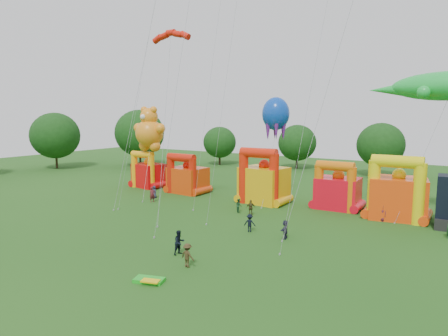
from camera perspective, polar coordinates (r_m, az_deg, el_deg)
The scene contains 22 objects.
ground at distance 30.83m, azimuth -17.77°, elevation -13.83°, with size 160.00×160.00×0.00m, color #1E5016.
tree_ring at distance 30.47m, azimuth -18.81°, elevation -1.91°, with size 125.25×127.37×12.07m.
bouncy_castle_0 at distance 62.15m, azimuth -10.85°, elevation -0.73°, with size 4.98×4.27×5.62m.
bouncy_castle_1 at distance 56.89m, azimuth -5.36°, elevation -1.38°, with size 5.30×4.41×5.71m.
bouncy_castle_2 at distance 50.42m, azimuth 5.58°, elevation -1.99°, with size 5.90×4.99×7.04m.
bouncy_castle_3 at distance 48.95m, azimuth 15.87°, elevation -3.09°, with size 4.97×4.04×5.78m.
bouncy_castle_4 at distance 46.36m, azimuth 23.53°, elevation -3.51°, with size 6.28×5.36×6.95m.
teddy_bear_kite at distance 56.83m, azimuth -10.90°, elevation 1.06°, with size 8.11×9.26×12.35m.
gecko_kite at distance 46.06m, azimuth 27.66°, elevation 4.67°, with size 14.63×6.91×15.62m.
octopus_kite at distance 51.79m, azimuth 6.79°, elevation 2.61°, with size 3.69×9.26×13.47m.
parafoil_kites at distance 41.16m, azimuth -2.21°, elevation 9.19°, with size 27.98×10.32×30.14m.
diamond_kites at distance 41.77m, azimuth -2.22°, elevation 14.55°, with size 25.02×16.78×38.03m.
folded_kite_bundle at distance 28.08m, azimuth -10.62°, elevation -15.47°, with size 2.21×1.56×0.31m.
spectator_0 at distance 54.03m, azimuth -9.93°, elevation -3.38°, with size 0.82×0.53×1.68m, color #2B2D47.
spectator_1 at distance 51.59m, azimuth -10.21°, elevation -3.75°, with size 0.72×0.47×1.97m, color maroon.
spectator_2 at distance 45.63m, azimuth 2.13°, elevation -5.38°, with size 0.77×0.60×1.59m, color #1C4826.
spectator_3 at distance 38.28m, azimuth 3.70°, elevation -7.86°, with size 1.12×0.64×1.73m, color black.
spectator_4 at distance 44.32m, azimuth 3.85°, elevation -5.68°, with size 1.03×0.43×1.75m, color #453E1B.
spectator_5 at distance 36.61m, azimuth 8.74°, elevation -8.68°, with size 1.59×0.51×1.72m, color #232239.
spectator_6 at distance 45.03m, azimuth 21.72°, elevation -5.95°, with size 0.90×0.58×1.83m, color #571924.
spectator_8 at distance 32.50m, azimuth -6.40°, elevation -10.53°, with size 0.96×0.75×1.97m, color black.
spectator_9 at distance 29.95m, azimuth -5.23°, elevation -12.32°, with size 1.15×0.66×1.78m, color #392C16.
Camera 1 is at (22.27, -18.19, 11.14)m, focal length 32.00 mm.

